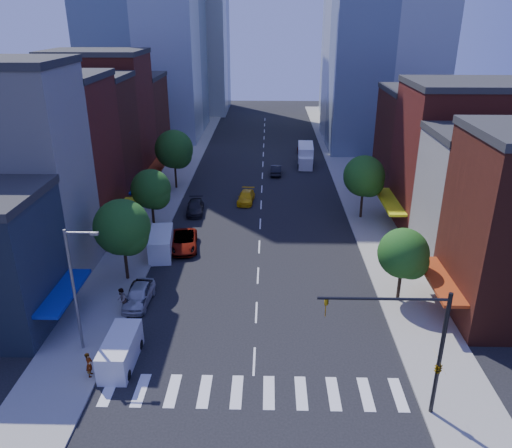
{
  "coord_description": "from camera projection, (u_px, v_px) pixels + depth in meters",
  "views": [
    {
      "loc": [
        0.81,
        -27.44,
        21.67
      ],
      "look_at": [
        -0.18,
        12.06,
        5.0
      ],
      "focal_mm": 35.0,
      "sensor_mm": 36.0,
      "label": 1
    }
  ],
  "objects": [
    {
      "name": "pedestrian_near",
      "position": [
        89.0,
        364.0,
        31.83
      ],
      "size": [
        0.48,
        0.67,
        1.74
      ],
      "primitive_type": "imported",
      "rotation": [
        0.0,
        0.0,
        1.67
      ],
      "color": "#999999",
      "rests_on": "sidewalk_left"
    },
    {
      "name": "bldg_left_4",
      "position": [
        103.0,
        123.0,
        65.44
      ],
      "size": [
        12.0,
        9.0,
        17.0
      ],
      "primitive_type": "cube",
      "color": "maroon",
      "rests_on": "ground"
    },
    {
      "name": "sidewalk_left",
      "position": [
        174.0,
        179.0,
        70.82
      ],
      "size": [
        5.0,
        120.0,
        0.15
      ],
      "primitive_type": "cube",
      "color": "gray",
      "rests_on": "ground"
    },
    {
      "name": "parked_car_third",
      "position": [
        184.0,
        241.0,
        49.67
      ],
      "size": [
        3.23,
        5.82,
        1.54
      ],
      "primitive_type": "imported",
      "rotation": [
        0.0,
        0.0,
        0.12
      ],
      "color": "#999999",
      "rests_on": "ground"
    },
    {
      "name": "parked_car_rear",
      "position": [
        195.0,
        207.0,
        58.63
      ],
      "size": [
        2.27,
        4.86,
        1.37
      ],
      "primitive_type": "imported",
      "rotation": [
        0.0,
        0.0,
        0.07
      ],
      "color": "black",
      "rests_on": "ground"
    },
    {
      "name": "bldg_left_5",
      "position": [
        124.0,
        123.0,
        74.96
      ],
      "size": [
        12.0,
        10.0,
        13.0
      ],
      "primitive_type": "cube",
      "color": "#4F1D13",
      "rests_on": "ground"
    },
    {
      "name": "bldg_left_2",
      "position": [
        51.0,
        162.0,
        49.97
      ],
      "size": [
        12.0,
        9.0,
        16.0
      ],
      "primitive_type": "cube",
      "color": "maroon",
      "rests_on": "ground"
    },
    {
      "name": "tree_left_far",
      "position": [
        175.0,
        151.0,
        65.04
      ],
      "size": [
        5.0,
        5.0,
        7.75
      ],
      "color": "black",
      "rests_on": "sidewalk_left"
    },
    {
      "name": "ground",
      "position": [
        254.0,
        361.0,
        33.71
      ],
      "size": [
        220.0,
        220.0,
        0.0
      ],
      "primitive_type": "plane",
      "color": "black",
      "rests_on": "ground"
    },
    {
      "name": "bldg_left_1",
      "position": [
        8.0,
        178.0,
        41.75
      ],
      "size": [
        12.0,
        8.0,
        18.0
      ],
      "primitive_type": "cube",
      "color": "beige",
      "rests_on": "ground"
    },
    {
      "name": "tree_left_near",
      "position": [
        124.0,
        229.0,
        42.15
      ],
      "size": [
        4.8,
        4.8,
        7.3
      ],
      "color": "black",
      "rests_on": "sidewalk_left"
    },
    {
      "name": "traffic_car_far",
      "position": [
        302.0,
        149.0,
        84.24
      ],
      "size": [
        1.65,
        3.8,
        1.28
      ],
      "primitive_type": "imported",
      "rotation": [
        0.0,
        0.0,
        3.1
      ],
      "color": "#999999",
      "rests_on": "ground"
    },
    {
      "name": "pedestrian_far",
      "position": [
        122.0,
        300.0,
        38.83
      ],
      "size": [
        0.78,
        0.98,
        1.95
      ],
      "primitive_type": "imported",
      "rotation": [
        0.0,
        0.0,
        -1.53
      ],
      "color": "#999999",
      "rests_on": "sidewalk_left"
    },
    {
      "name": "box_truck",
      "position": [
        305.0,
        156.0,
        77.14
      ],
      "size": [
        2.63,
        7.61,
        3.02
      ],
      "rotation": [
        0.0,
        0.0,
        -0.05
      ],
      "color": "silver",
      "rests_on": "ground"
    },
    {
      "name": "parked_car_front",
      "position": [
        139.0,
        295.0,
        40.15
      ],
      "size": [
        2.07,
        4.7,
        1.58
      ],
      "primitive_type": "imported",
      "rotation": [
        0.0,
        0.0,
        -0.04
      ],
      "color": "#B6B6BB",
      "rests_on": "ground"
    },
    {
      "name": "parked_car_second",
      "position": [
        140.0,
        294.0,
        40.41
      ],
      "size": [
        1.55,
        4.26,
        1.4
      ],
      "primitive_type": "imported",
      "rotation": [
        0.0,
        0.0,
        0.02
      ],
      "color": "black",
      "rests_on": "ground"
    },
    {
      "name": "tree_right_far",
      "position": [
        365.0,
        178.0,
        55.43
      ],
      "size": [
        4.6,
        4.6,
        7.2
      ],
      "color": "black",
      "rests_on": "sidewalk_right"
    },
    {
      "name": "crosswalk",
      "position": [
        253.0,
        392.0,
        30.95
      ],
      "size": [
        19.0,
        3.0,
        0.01
      ],
      "primitive_type": "cube",
      "color": "silver",
      "rests_on": "ground"
    },
    {
      "name": "cargo_van_far",
      "position": [
        161.0,
        244.0,
        48.28
      ],
      "size": [
        2.73,
        5.46,
        2.23
      ],
      "rotation": [
        0.0,
        0.0,
        0.12
      ],
      "color": "white",
      "rests_on": "ground"
    },
    {
      "name": "traffic_car_oncoming",
      "position": [
        276.0,
        170.0,
        72.68
      ],
      "size": [
        1.63,
        4.32,
        1.41
      ],
      "primitive_type": "imported",
      "rotation": [
        0.0,
        0.0,
        3.11
      ],
      "color": "black",
      "rests_on": "ground"
    },
    {
      "name": "bldg_right_1",
      "position": [
        493.0,
        203.0,
        44.71
      ],
      "size": [
        12.0,
        8.0,
        12.0
      ],
      "primitive_type": "cube",
      "color": "beige",
      "rests_on": "ground"
    },
    {
      "name": "traffic_signal",
      "position": [
        430.0,
        355.0,
        27.72
      ],
      "size": [
        7.24,
        2.24,
        8.0
      ],
      "color": "black",
      "rests_on": "sidewalk_right"
    },
    {
      "name": "bldg_left_3",
      "position": [
        81.0,
        146.0,
        58.0
      ],
      "size": [
        12.0,
        8.0,
        15.0
      ],
      "primitive_type": "cube",
      "color": "#4F1D13",
      "rests_on": "ground"
    },
    {
      "name": "tree_left_mid",
      "position": [
        152.0,
        191.0,
        52.41
      ],
      "size": [
        4.2,
        4.2,
        6.65
      ],
      "color": "black",
      "rests_on": "sidewalk_left"
    },
    {
      "name": "sidewalk_right",
      "position": [
        351.0,
        180.0,
        70.24
      ],
      "size": [
        5.0,
        120.0,
        0.15
      ],
      "primitive_type": "cube",
      "color": "gray",
      "rests_on": "ground"
    },
    {
      "name": "streetlight",
      "position": [
        76.0,
        284.0,
        32.86
      ],
      "size": [
        2.25,
        0.25,
        9.0
      ],
      "color": "slate",
      "rests_on": "sidewalk_left"
    },
    {
      "name": "bldg_right_2",
      "position": [
        460.0,
        160.0,
        52.42
      ],
      "size": [
        12.0,
        10.0,
        15.0
      ],
      "primitive_type": "cube",
      "color": "maroon",
      "rests_on": "ground"
    },
    {
      "name": "taxi",
      "position": [
        246.0,
        197.0,
        61.97
      ],
      "size": [
        2.26,
        4.76,
        1.34
      ],
      "primitive_type": "imported",
      "rotation": [
        0.0,
        0.0,
        -0.09
      ],
      "color": "yellow",
      "rests_on": "ground"
    },
    {
      "name": "tree_right_near",
      "position": [
        405.0,
        255.0,
        39.12
      ],
      "size": [
        4.0,
        4.0,
        6.2
      ],
      "color": "black",
      "rests_on": "sidewalk_right"
    },
    {
      "name": "cargo_van_near",
      "position": [
        120.0,
        352.0,
        33.04
      ],
      "size": [
        1.96,
        4.73,
        2.01
      ],
      "rotation": [
        0.0,
        0.0,
        -0.01
      ],
      "color": "silver",
      "rests_on": "ground"
    },
    {
      "name": "bldg_right_3",
      "position": [
        430.0,
        146.0,
        62.02
      ],
      "size": [
        12.0,
        10.0,
        13.0
      ],
      "primitive_type": "cube",
      "color": "#4F1D13",
      "rests_on": "ground"
    }
  ]
}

